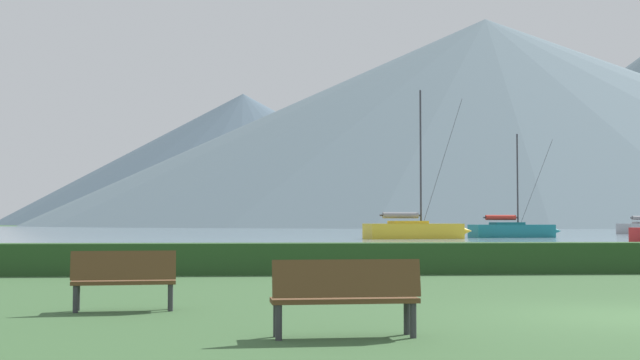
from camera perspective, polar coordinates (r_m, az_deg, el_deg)
The scene contains 9 objects.
harbor_water at distance 149.52m, azimuth -2.12°, elevation -3.30°, with size 320.00×246.00×0.00m, color gray.
hedge_line at distance 24.11m, azimuth 9.42°, elevation -5.07°, with size 80.00×1.20×0.83m, color #284C23.
sailboat_slip_2 at distance 79.46m, azimuth 12.53°, elevation -3.21°, with size 8.64×3.46×9.29m.
sailboat_slip_6 at distance 72.37m, azimuth 6.23°, elevation -3.24°, with size 9.41×4.04×12.40m.
park_bench_near_path at distance 14.02m, azimuth -12.75°, elevation -6.26°, with size 1.65×0.64×0.95m.
park_bench_under_tree at distance 10.57m, azimuth 1.68°, elevation -7.46°, with size 1.81×0.58×0.95m.
distant_hill_west_ridge at distance 417.09m, azimuth -5.09°, elevation 1.38°, with size 226.81×226.81×62.90m, color #4C6070.
distant_hill_central_peak at distance 351.44m, azimuth 15.64°, elevation 2.73°, with size 288.71×288.71×68.83m, color slate.
distant_hill_far_shoulder at distance 353.00m, azimuth 10.85°, elevation 3.78°, with size 353.54×353.54×82.68m, color slate.
Camera 1 is at (-5.70, -12.41, 1.40)m, focal length 48.77 mm.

